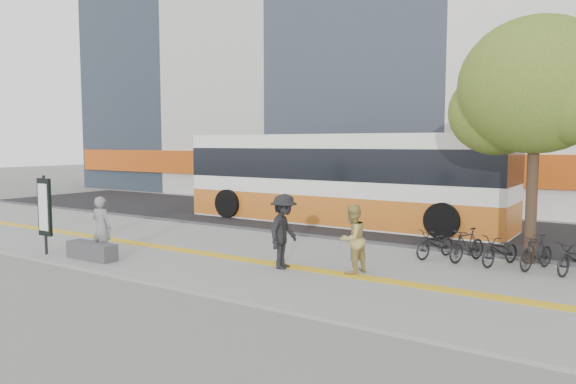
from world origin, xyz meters
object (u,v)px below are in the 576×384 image
Objects in this scene: bus at (340,181)px; pedestrian_tan at (352,239)px; signboard at (44,208)px; seated_woman at (102,227)px; bench at (92,251)px; street_tree at (536,89)px; pedestrian_dark at (284,231)px.

bus reaches higher than pedestrian_tan.
signboard reaches higher than seated_woman.
seated_woman is 1.01× the size of pedestrian_tan.
bench is 0.98× the size of pedestrian_tan.
signboard is 0.35× the size of street_tree.
pedestrian_dark is (6.44, 2.26, -0.37)m from signboard.
street_tree is 7.30m from pedestrian_dark.
seated_woman is 6.77m from pedestrian_tan.
signboard is 1.19× the size of pedestrian_dark.
bus is at bearing 68.95° from signboard.
pedestrian_dark is (-4.94, -4.06, -3.51)m from street_tree.
seated_woman is (1.65, 0.59, -0.46)m from signboard.
bus is (3.85, 10.01, 0.31)m from signboard.
bench is 10.05m from bus.
bench is 0.12× the size of bus.
bus is (2.25, 9.70, 1.37)m from bench.
bench is at bearing -58.16° from pedestrian_tan.
pedestrian_tan reaches higher than bench.
bus is 8.19m from pedestrian_dark.
pedestrian_dark reaches higher than bench.
pedestrian_dark is at bearing -170.13° from seated_woman.
street_tree is 3.81× the size of seated_woman.
bus reaches higher than signboard.
bench is 5.27m from pedestrian_dark.
bus is 7.79× the size of seated_woman.
signboard is 13.40m from street_tree.
pedestrian_dark is at bearing -62.59° from pedestrian_tan.
pedestrian_dark is (2.59, -7.74, -0.68)m from bus.
pedestrian_tan is 0.89× the size of pedestrian_dark.
street_tree is 3.85× the size of pedestrian_tan.
street_tree is 0.49× the size of bus.
pedestrian_tan is at bearing -170.90° from seated_woman.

